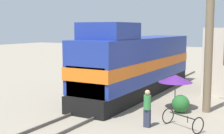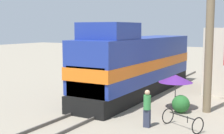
{
  "view_description": "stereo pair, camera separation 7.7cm",
  "coord_description": "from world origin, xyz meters",
  "px_view_note": "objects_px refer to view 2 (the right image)",
  "views": [
    {
      "loc": [
        8.99,
        -15.75,
        4.58
      ],
      "look_at": [
        1.2,
        -1.98,
        2.59
      ],
      "focal_mm": 50.0,
      "sensor_mm": 36.0,
      "label": 1
    },
    {
      "loc": [
        9.06,
        -15.71,
        4.58
      ],
      "look_at": [
        1.2,
        -1.98,
        2.59
      ],
      "focal_mm": 50.0,
      "sensor_mm": 36.0,
      "label": 2
    }
  ],
  "objects_px": {
    "bicycle": "(182,120)",
    "locomotive": "(137,64)",
    "utility_pole": "(210,27)",
    "vendor_umbrella": "(176,79)",
    "person_bystander": "(147,107)"
  },
  "relations": [
    {
      "from": "vendor_umbrella",
      "to": "person_bystander",
      "type": "xyz_separation_m",
      "value": [
        -0.09,
        -3.77,
        -0.8
      ]
    },
    {
      "from": "vendor_umbrella",
      "to": "person_bystander",
      "type": "bearing_deg",
      "value": -91.32
    },
    {
      "from": "bicycle",
      "to": "person_bystander",
      "type": "bearing_deg",
      "value": 138.48
    },
    {
      "from": "vendor_umbrella",
      "to": "utility_pole",
      "type": "bearing_deg",
      "value": 10.14
    },
    {
      "from": "utility_pole",
      "to": "vendor_umbrella",
      "type": "height_order",
      "value": "utility_pole"
    },
    {
      "from": "utility_pole",
      "to": "bicycle",
      "type": "relative_size",
      "value": 4.56
    },
    {
      "from": "locomotive",
      "to": "vendor_umbrella",
      "type": "distance_m",
      "value": 4.4
    },
    {
      "from": "bicycle",
      "to": "locomotive",
      "type": "bearing_deg",
      "value": 67.37
    },
    {
      "from": "utility_pole",
      "to": "vendor_umbrella",
      "type": "xyz_separation_m",
      "value": [
        -1.7,
        -0.3,
        -2.89
      ]
    },
    {
      "from": "locomotive",
      "to": "bicycle",
      "type": "relative_size",
      "value": 6.86
    },
    {
      "from": "locomotive",
      "to": "vendor_umbrella",
      "type": "height_order",
      "value": "locomotive"
    },
    {
      "from": "person_bystander",
      "to": "bicycle",
      "type": "relative_size",
      "value": 0.88
    },
    {
      "from": "locomotive",
      "to": "person_bystander",
      "type": "distance_m",
      "value": 7.29
    },
    {
      "from": "utility_pole",
      "to": "person_bystander",
      "type": "xyz_separation_m",
      "value": [
        -1.78,
        -4.08,
        -3.69
      ]
    },
    {
      "from": "utility_pole",
      "to": "bicycle",
      "type": "bearing_deg",
      "value": -95.06
    }
  ]
}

